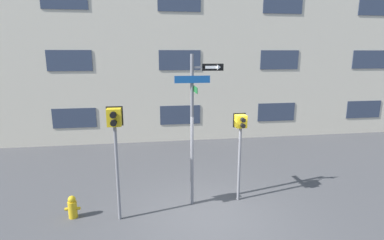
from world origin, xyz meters
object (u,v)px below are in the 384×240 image
at_px(street_sign_pole, 195,119).
at_px(fire_hydrant, 72,207).
at_px(pedestrian_signal_left, 115,132).
at_px(pedestrian_signal_right, 240,135).

bearing_deg(street_sign_pole, fire_hydrant, -175.28).
relative_size(street_sign_pole, fire_hydrant, 6.88).
xyz_separation_m(pedestrian_signal_left, pedestrian_signal_right, (3.29, 0.56, -0.34)).
bearing_deg(fire_hydrant, pedestrian_signal_left, -12.51).
xyz_separation_m(pedestrian_signal_left, fire_hydrant, (-1.20, 0.27, -2.00)).
relative_size(street_sign_pole, pedestrian_signal_right, 1.63).
distance_m(pedestrian_signal_right, fire_hydrant, 4.80).
relative_size(pedestrian_signal_left, pedestrian_signal_right, 1.15).
bearing_deg(fire_hydrant, street_sign_pole, 4.72).
distance_m(street_sign_pole, pedestrian_signal_right, 1.38).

